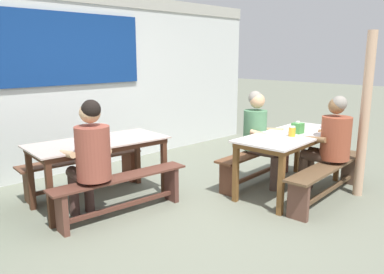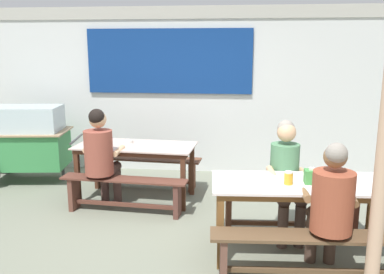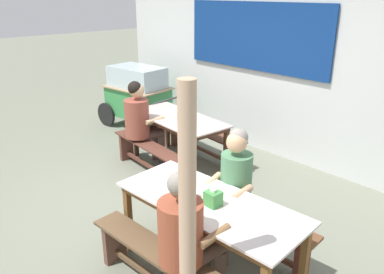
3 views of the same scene
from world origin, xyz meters
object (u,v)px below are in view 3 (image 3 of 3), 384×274
Objects in this scene: food_cart at (137,93)px; person_near_front at (187,233)px; person_left_back_turned at (141,119)px; tissue_box at (213,198)px; wooden_support_post at (188,231)px; bench_near_front at (169,271)px; bench_near_back at (241,222)px; bench_far_front at (150,155)px; condiment_jar at (191,192)px; soup_bowl at (178,113)px; bench_far_back at (204,139)px; person_right_near_table at (232,185)px; dining_table_near at (209,208)px; dining_table_far at (178,122)px.

food_cart is 4.72m from person_near_front.
person_left_back_turned reaches higher than tissue_box.
person_left_back_turned is at bearing 158.06° from tissue_box.
bench_near_front is at bearing 156.58° from wooden_support_post.
tissue_box is (2.42, -0.98, 0.08)m from person_left_back_turned.
bench_near_back is 10.39× the size of tissue_box.
condiment_jar reaches higher than bench_far_front.
person_near_front is 2.99m from soup_bowl.
person_left_back_turned reaches higher than person_near_front.
tissue_box is (-0.10, 0.40, 0.11)m from person_near_front.
bench_near_front is at bearing -49.92° from bench_far_back.
bench_near_back is 0.76m from tissue_box.
bench_near_front is at bearing -94.66° from tissue_box.
food_cart is 5.14m from wooden_support_post.
bench_far_front and bench_near_back have the same top height.
person_right_near_table is 0.97× the size of person_left_back_turned.
bench_far_front is at bearing 157.08° from dining_table_near.
person_right_near_table is at bearing 98.74° from bench_near_front.
person_right_near_table is 8.18× the size of tissue_box.
person_right_near_table reaches higher than soup_bowl.
bench_far_front is at bearing 149.75° from person_near_front.
person_left_back_turned is 10.55× the size of soup_bowl.
dining_table_near is 1.40× the size of person_right_near_table.
person_left_back_turned reaches higher than person_right_near_table.
dining_table_near is at bearing -22.92° from bench_far_front.
bench_near_front is 0.71m from tissue_box.
soup_bowl is at bearing -112.22° from bench_far_back.
tissue_box reaches higher than soup_bowl.
person_near_front is (2.18, -1.80, 0.04)m from dining_table_far.
dining_table_far is at bearing -17.81° from food_cart.
dining_table_near is 0.22m from condiment_jar.
dining_table_far is at bearing -94.06° from bench_far_back.
person_right_near_table reaches higher than condiment_jar.
person_near_front is 0.50m from wooden_support_post.
condiment_jar is at bearing 113.15° from bench_near_front.
food_cart reaches higher than dining_table_far.
bench_far_back is at bearing 130.08° from bench_near_front.
dining_table_near is 2.53m from person_left_back_turned.
person_left_back_turned is 8.40× the size of tissue_box.
bench_far_back is at bearing -3.00° from food_cart.
dining_table_near is at bearing 93.81° from bench_near_front.
bench_far_back is 1.01m from bench_far_front.
condiment_jar reaches higher than dining_table_near.
person_left_back_turned is (-0.31, 0.08, 0.46)m from bench_far_front.
dining_table_near reaches higher than bench_near_back.
bench_near_back is (1.97, -0.86, -0.38)m from dining_table_far.
soup_bowl is 3.41m from wooden_support_post.
food_cart is at bearing 153.10° from dining_table_near.
bench_far_back is 3.62m from wooden_support_post.
bench_far_back is (0.04, 0.51, -0.39)m from dining_table_far.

